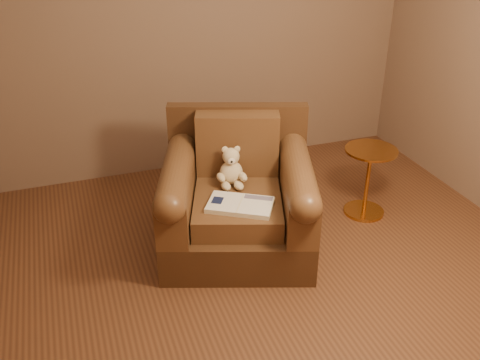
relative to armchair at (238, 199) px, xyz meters
name	(u,v)px	position (x,y,z in m)	size (l,w,h in m)	color
floor	(279,287)	(0.09, -0.61, -0.37)	(4.00, 4.00, 0.00)	brown
room	(291,29)	(0.09, -0.61, 1.35)	(4.02, 4.02, 2.71)	#7A5D4B
armchair	(238,199)	(0.00, 0.00, 0.00)	(1.32, 1.29, 0.95)	#432816
teddy_bear	(231,170)	(-0.01, 0.10, 0.20)	(0.21, 0.25, 0.29)	beige
guidebook	(240,205)	(-0.06, -0.24, 0.10)	(0.51, 0.45, 0.04)	beige
side_table	(368,179)	(1.12, 0.05, -0.06)	(0.41, 0.41, 0.58)	#CA8637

